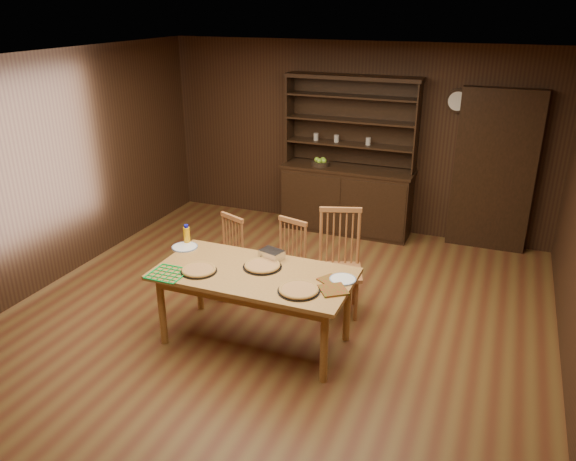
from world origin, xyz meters
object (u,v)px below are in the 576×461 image
at_px(chair_center, 288,260).
at_px(juice_bottle, 187,235).
at_px(china_hutch, 347,191).
at_px(chair_left, 228,253).
at_px(dining_table, 254,280).
at_px(chair_right, 339,258).

height_order(chair_center, juice_bottle, juice_bottle).
distance_m(china_hutch, chair_left, 2.40).
xyz_separation_m(chair_left, chair_center, (0.70, 0.07, 0.02)).
height_order(china_hutch, dining_table, china_hutch).
height_order(dining_table, juice_bottle, juice_bottle).
bearing_deg(china_hutch, chair_center, -90.36).
relative_size(chair_right, juice_bottle, 5.45).
relative_size(china_hutch, dining_table, 1.18).
bearing_deg(juice_bottle, dining_table, -20.76).
distance_m(dining_table, chair_center, 0.89).
relative_size(dining_table, chair_left, 2.03).
bearing_deg(chair_center, chair_left, -159.54).
bearing_deg(dining_table, juice_bottle, 159.24).
height_order(chair_right, juice_bottle, chair_right).
height_order(china_hutch, juice_bottle, china_hutch).
height_order(dining_table, chair_left, chair_left).
xyz_separation_m(chair_left, chair_right, (1.26, 0.11, 0.12)).
relative_size(chair_left, chair_center, 0.97).
bearing_deg(dining_table, chair_right, 58.67).
relative_size(chair_center, juice_bottle, 4.56).
distance_m(chair_center, juice_bottle, 1.11).
distance_m(dining_table, chair_left, 1.08).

